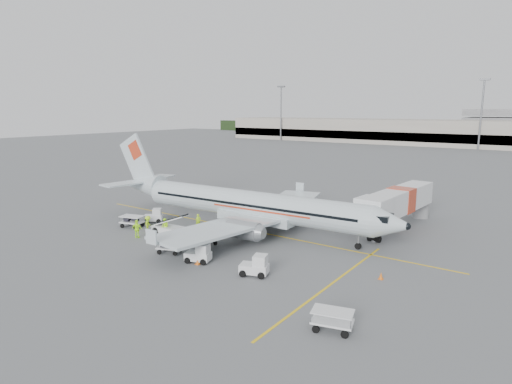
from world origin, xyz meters
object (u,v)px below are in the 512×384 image
aircraft (251,186)px  tug_fore (254,265)px  belt_loader (171,221)px  jet_bridge (400,208)px  tug_aft (153,215)px  tug_mid (198,253)px

aircraft → tug_fore: bearing=-55.9°
belt_loader → aircraft: bearing=41.0°
jet_bridge → aircraft: bearing=-137.1°
belt_loader → tug_aft: size_ratio=2.64×
jet_bridge → tug_aft: (-23.80, -13.69, -1.45)m
tug_mid → tug_fore: bearing=-15.3°
jet_bridge → tug_fore: bearing=-99.4°
jet_bridge → tug_fore: jet_bridge is taller
jet_bridge → tug_fore: size_ratio=7.83×
tug_mid → tug_aft: (-13.21, 6.65, -0.03)m
aircraft → tug_mid: (2.05, -10.40, -4.00)m
aircraft → tug_mid: aircraft is taller
tug_fore → belt_loader: bearing=143.8°
aircraft → tug_aft: (-11.16, -3.76, -4.02)m
tug_mid → tug_aft: 14.79m
aircraft → jet_bridge: size_ratio=2.05×
aircraft → jet_bridge: 16.28m
tug_fore → tug_mid: bearing=164.4°
belt_loader → tug_mid: 9.14m
jet_bridge → belt_loader: (-18.55, -15.88, -0.79)m
tug_mid → tug_aft: size_ratio=1.04×
tug_fore → tug_aft: tug_fore is taller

